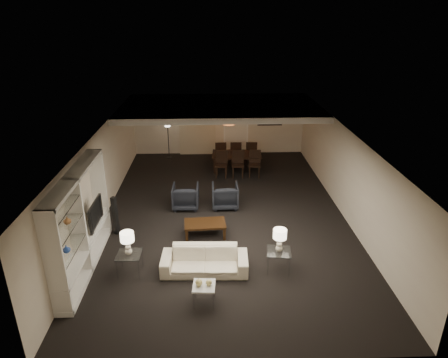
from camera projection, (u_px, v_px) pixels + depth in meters
name	position (u px, v px, depth m)	size (l,w,h in m)	color
floor	(224.00, 213.00, 11.90)	(11.00, 11.00, 0.00)	black
ceiling	(224.00, 132.00, 10.93)	(7.00, 11.00, 0.02)	silver
wall_back	(219.00, 124.00, 16.48)	(7.00, 0.02, 2.50)	beige
wall_front	(237.00, 304.00, 6.35)	(7.00, 0.02, 2.50)	beige
wall_left	(101.00, 176.00, 11.30)	(0.02, 11.00, 2.50)	beige
wall_right	(345.00, 172.00, 11.54)	(0.02, 11.00, 2.50)	beige
ceiling_soffit	(220.00, 107.00, 14.20)	(7.00, 4.00, 0.20)	silver
curtains	(197.00, 126.00, 16.40)	(1.50, 0.12, 2.40)	beige
door	(236.00, 129.00, 16.56)	(0.90, 0.05, 2.10)	silver
painting	(270.00, 117.00, 16.40)	(0.95, 0.04, 0.65)	#142D38
media_unit	(81.00, 223.00, 8.94)	(0.38, 3.40, 2.35)	white
pendant_light	(229.00, 120.00, 14.39)	(0.52, 0.52, 0.24)	#D8591E
sofa	(205.00, 261.00, 9.12)	(1.97, 0.77, 0.58)	beige
coffee_table	(205.00, 229.00, 10.63)	(1.08, 0.63, 0.39)	black
armchair_left	(186.00, 196.00, 12.11)	(0.78, 0.81, 0.73)	black
armchair_right	(225.00, 196.00, 12.15)	(0.78, 0.81, 0.73)	black
side_table_left	(130.00, 264.00, 9.08)	(0.54, 0.54, 0.51)	white
side_table_right	(278.00, 260.00, 9.20)	(0.54, 0.54, 0.51)	silver
table_lamp_left	(128.00, 243.00, 8.87)	(0.31, 0.31, 0.56)	beige
table_lamp_right	(280.00, 240.00, 8.99)	(0.31, 0.31, 0.56)	white
marble_table	(204.00, 294.00, 8.14)	(0.45, 0.45, 0.45)	silver
gold_gourd_a	(199.00, 282.00, 8.02)	(0.14, 0.14, 0.14)	#E8D47A
gold_gourd_b	(209.00, 282.00, 8.03)	(0.13, 0.13, 0.13)	#E6D47A
television	(91.00, 214.00, 9.61)	(0.14, 1.04, 0.60)	black
vase_blue	(66.00, 249.00, 8.02)	(0.16, 0.16, 0.16)	#224297
vase_amber	(67.00, 220.00, 8.09)	(0.15, 0.15, 0.16)	#A86A38
floor_speaker	(115.00, 216.00, 10.61)	(0.12, 0.12, 1.08)	black
dining_table	(237.00, 162.00, 14.99)	(1.83, 1.02, 0.64)	black
chair_nl	(221.00, 165.00, 14.31)	(0.44, 0.44, 0.95)	black
chair_nm	(238.00, 164.00, 14.33)	(0.44, 0.44, 0.95)	black
chair_nr	(255.00, 164.00, 14.35)	(0.44, 0.44, 0.95)	black
chair_fl	(220.00, 153.00, 15.51)	(0.44, 0.44, 0.95)	black
chair_fm	(236.00, 153.00, 15.53)	(0.44, 0.44, 0.95)	black
chair_fr	(251.00, 152.00, 15.55)	(0.44, 0.44, 0.95)	black
floor_lamp	(168.00, 140.00, 16.12)	(0.22, 0.22, 1.51)	black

